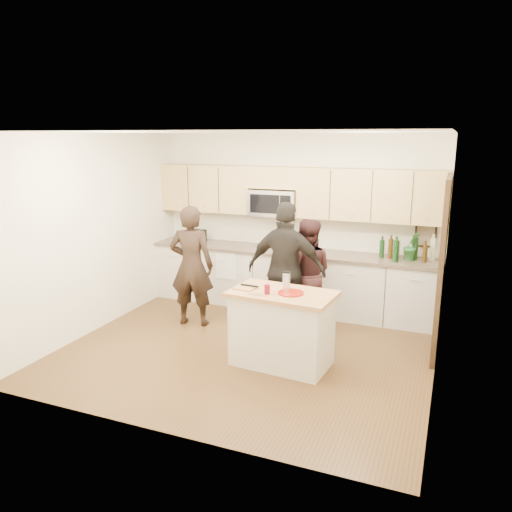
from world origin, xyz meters
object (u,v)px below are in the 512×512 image
at_px(toaster, 196,236).
at_px(woman_right, 286,270).
at_px(woman_left, 192,266).
at_px(woman_center, 306,274).
at_px(island, 282,328).

bearing_deg(toaster, woman_right, -28.30).
bearing_deg(woman_left, toaster, -75.94).
bearing_deg(woman_center, woman_right, 54.47).
height_order(island, woman_right, woman_right).
relative_size(woman_left, woman_center, 1.11).
relative_size(woman_center, woman_right, 0.85).
distance_m(woman_center, woman_right, 0.43).
relative_size(woman_left, woman_right, 0.95).
bearing_deg(woman_right, woman_center, -113.94).
height_order(woman_left, woman_center, woman_left).
relative_size(toaster, woman_center, 0.19).
height_order(island, woman_center, woman_center).
xyz_separation_m(toaster, woman_right, (1.92, -1.03, -0.13)).
bearing_deg(toaster, woman_left, -64.58).
height_order(island, woman_left, woman_left).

